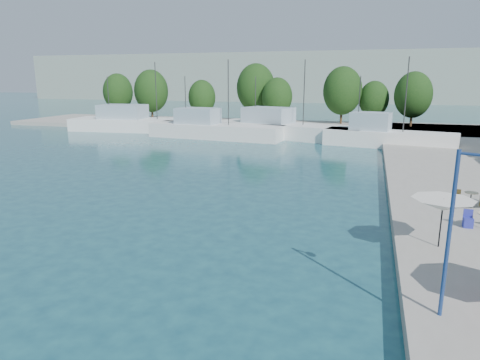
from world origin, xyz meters
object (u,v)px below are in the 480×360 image
(trawler_01, at_px, (140,124))
(umbrella_white, at_px, (443,205))
(trawler_04, at_px, (385,137))
(street_lamp, at_px, (465,205))
(trawler_02, at_px, (213,130))
(trawler_03, at_px, (285,129))

(trawler_01, distance_m, umbrella_white, 51.48)
(trawler_01, distance_m, trawler_04, 34.49)
(umbrella_white, relative_size, street_lamp, 0.50)
(trawler_04, bearing_deg, trawler_02, -172.44)
(trawler_02, bearing_deg, trawler_01, 167.66)
(trawler_03, height_order, trawler_04, same)
(trawler_01, height_order, trawler_02, same)
(trawler_01, relative_size, trawler_04, 1.49)
(street_lamp, bearing_deg, umbrella_white, 108.32)
(umbrella_white, bearing_deg, trawler_04, 92.53)
(trawler_04, height_order, street_lamp, trawler_04)
(trawler_01, distance_m, trawler_02, 13.53)
(trawler_04, height_order, umbrella_white, trawler_04)
(trawler_01, height_order, trawler_03, same)
(trawler_02, distance_m, street_lamp, 45.09)
(trawler_03, height_order, street_lamp, trawler_03)
(trawler_03, bearing_deg, trawler_02, -141.90)
(trawler_03, height_order, umbrella_white, trawler_03)
(trawler_01, xyz_separation_m, umbrella_white, (35.48, -37.28, 1.37))
(trawler_01, distance_m, street_lamp, 55.73)
(trawler_01, bearing_deg, trawler_03, -7.57)
(trawler_01, xyz_separation_m, trawler_03, (21.68, -0.72, 0.00))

